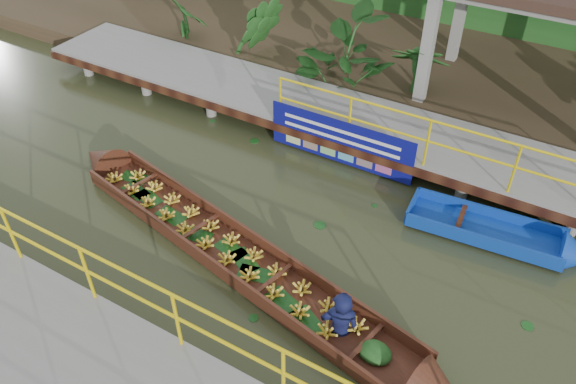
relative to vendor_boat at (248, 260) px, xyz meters
The scene contains 7 objects.
ground 1.12m from the vendor_boat, 116.33° to the left, with size 80.00×80.00×0.00m, color #2D3018.
land_strip 8.50m from the vendor_boat, 93.28° to the left, with size 30.00×8.00×0.45m, color #34271A.
far_dock 4.44m from the vendor_boat, 96.05° to the left, with size 16.00×2.06×1.66m.
vendor_boat is the anchor object (origin of this frame).
moored_blue_boat 4.90m from the vendor_boat, 36.30° to the left, with size 3.23×1.08×0.76m.
blue_banner 3.48m from the vendor_boat, 90.41° to the left, with size 3.18×0.04×0.99m.
tropical_plants 6.35m from the vendor_boat, 87.35° to the left, with size 14.10×1.10×1.37m.
Camera 1 is at (4.33, -6.24, 7.03)m, focal length 35.00 mm.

